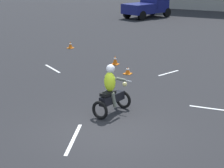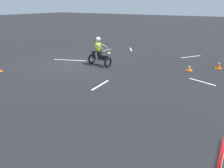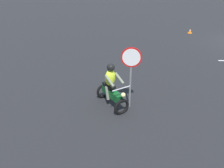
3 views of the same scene
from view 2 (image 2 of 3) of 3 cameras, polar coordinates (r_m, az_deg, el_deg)
ground_plane at (r=13.43m, az=-9.90°, el=5.13°), size 120.00×120.00×0.00m
motorcycle_rider_foreground at (r=12.86m, az=-3.39°, el=8.05°), size 0.83×1.55×1.66m
traffic_cone_near_right at (r=12.62m, az=19.53°, el=3.97°), size 0.32×0.32×0.31m
traffic_cone_mid_left at (r=13.64m, az=26.11°, el=4.48°), size 0.32×0.32×0.43m
lane_stripe_e at (r=9.81m, az=-3.06°, el=-0.27°), size 1.44×0.20×0.01m
lane_stripe_n at (r=11.05m, az=22.45°, el=0.56°), size 0.53×1.29×0.01m
lane_stripe_nw at (r=16.10m, az=19.90°, el=6.74°), size 1.46×1.02×0.01m
lane_stripe_sw at (r=17.69m, az=4.96°, el=9.00°), size 1.19×0.80×0.01m
lane_stripe_s at (r=14.46m, az=-10.90°, el=6.16°), size 0.89×2.07×0.01m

